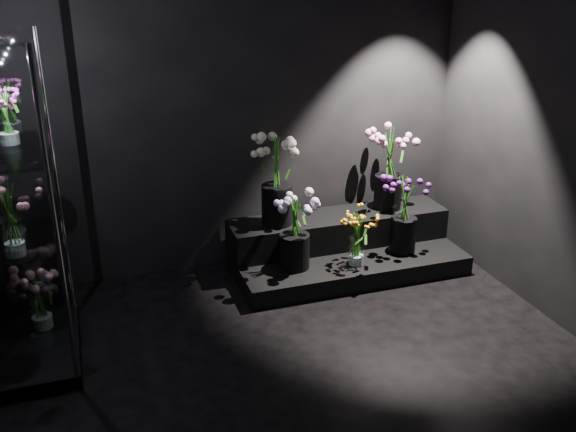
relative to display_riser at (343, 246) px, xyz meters
name	(u,v)px	position (x,y,z in m)	size (l,w,h in m)	color
floor	(316,392)	(-0.87, -1.61, -0.18)	(4.00, 4.00, 0.00)	black
wall_back	(232,107)	(-0.87, 0.39, 1.22)	(4.00, 4.00, 0.00)	black
display_riser	(343,246)	(0.00, 0.00, 0.00)	(1.96, 0.87, 0.44)	black
display_case	(11,211)	(-2.55, -0.62, 0.89)	(0.58, 0.97, 2.14)	black
bouquet_orange_bells	(357,237)	(-0.03, -0.33, 0.24)	(0.26, 0.26, 0.49)	white
bouquet_lilac	(295,226)	(-0.53, -0.21, 0.35)	(0.45, 0.45, 0.65)	black
bouquet_purple	(405,210)	(0.46, -0.22, 0.37)	(0.38, 0.38, 0.67)	black
bouquet_cream_roses	(277,174)	(-0.58, 0.10, 0.70)	(0.54, 0.54, 0.75)	black
bouquet_pink_roses	(390,162)	(0.48, 0.14, 0.69)	(0.48, 0.48, 0.74)	black
bouquet_case_pink	(10,217)	(-2.55, -0.77, 0.90)	(0.35, 0.35, 0.47)	white
bouquet_case_magenta	(6,115)	(-2.50, -0.49, 1.47)	(0.31, 0.31, 0.35)	white
bouquet_case_base_pink	(38,296)	(-2.49, -0.42, 0.17)	(0.38, 0.38, 0.48)	white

